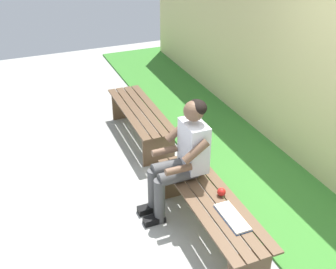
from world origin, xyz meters
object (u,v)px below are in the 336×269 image
Objects in this scene: bench_near at (211,208)px; apple at (221,192)px; bench_far at (141,117)px; person_seated at (182,155)px; book_open at (232,217)px.

apple reaches higher than bench_near.
bench_near is at bearing -180.00° from bench_far.
person_seated is 0.53m from apple.
bench_near is at bearing 99.21° from apple.
apple is 0.20× the size of book_open.
person_seated is at bearing 176.35° from bench_far.
bench_near and bench_far have the same top height.
person_seated reaches higher than bench_far.
person_seated is 15.29× the size of apple.
apple is at bearing -176.97° from bench_far.
bench_far is at bearing 1.33° from book_open.
book_open is (-0.32, 0.07, -0.03)m from apple.
bench_near is 2.02m from bench_far.
apple is (-0.44, -0.21, -0.20)m from person_seated.
book_open is at bearing -179.04° from bench_far.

